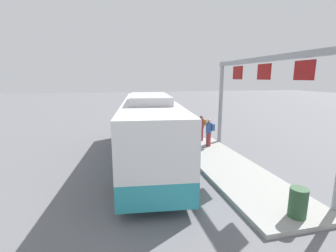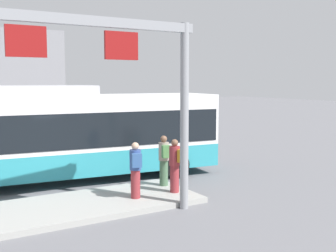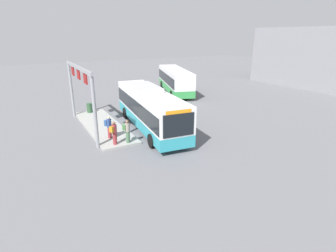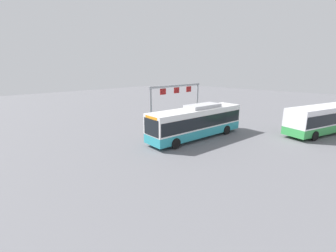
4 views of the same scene
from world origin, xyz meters
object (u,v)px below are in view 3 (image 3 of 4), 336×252
at_px(bus_main, 149,107).
at_px(person_boarding, 114,132).
at_px(bus_background_left, 175,79).
at_px(person_waiting_mid, 109,127).
at_px(trash_bin, 90,108).
at_px(person_waiting_near, 127,131).

bearing_deg(bus_main, person_boarding, -51.70).
xyz_separation_m(bus_main, bus_background_left, (-11.36, 9.12, -0.03)).
relative_size(person_waiting_mid, trash_bin, 1.86).
bearing_deg(person_waiting_near, person_waiting_mid, 130.84).
distance_m(bus_background_left, person_waiting_mid, 17.87).
xyz_separation_m(bus_main, trash_bin, (-6.55, -3.41, -1.20)).
distance_m(bus_main, bus_background_left, 14.57).
bearing_deg(person_waiting_mid, bus_background_left, 61.34).
xyz_separation_m(person_boarding, person_waiting_near, (0.12, 0.90, 0.00)).
bearing_deg(trash_bin, person_waiting_near, 3.17).
xyz_separation_m(bus_background_left, person_boarding, (13.72, -12.93, -0.73)).
relative_size(bus_background_left, trash_bin, 12.44).
xyz_separation_m(person_waiting_near, trash_bin, (-9.04, -0.50, -0.44)).
distance_m(bus_background_left, person_waiting_near, 18.36).
bearing_deg(person_waiting_mid, bus_main, 32.36).
bearing_deg(trash_bin, person_boarding, -2.57).
bearing_deg(person_waiting_near, person_boarding, -176.90).
bearing_deg(bus_main, person_waiting_near, -43.01).
height_order(bus_main, person_waiting_mid, bus_main).
relative_size(person_boarding, person_waiting_near, 1.00).
distance_m(bus_main, person_waiting_mid, 3.97).
relative_size(bus_background_left, person_waiting_near, 6.70).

